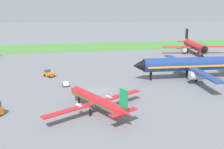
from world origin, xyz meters
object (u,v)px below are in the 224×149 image
(pushback_tug_near_gate, at_px, (49,73))
(airplane_foreground_turboprop, at_px, (97,100))
(baggage_cart_midfield, at_px, (66,84))
(airplane_midfield_jet, at_px, (189,64))
(airplane_parked_jet_far, at_px, (194,46))

(pushback_tug_near_gate, bearing_deg, airplane_foreground_turboprop, 161.50)
(pushback_tug_near_gate, distance_m, baggage_cart_midfield, 11.63)
(airplane_midfield_jet, relative_size, pushback_tug_near_gate, 8.55)
(airplane_midfield_jet, relative_size, airplane_parked_jet_far, 1.17)
(airplane_parked_jet_far, height_order, pushback_tug_near_gate, airplane_parked_jet_far)
(airplane_foreground_turboprop, relative_size, airplane_midfield_jet, 0.61)
(airplane_midfield_jet, height_order, airplane_parked_jet_far, airplane_midfield_jet)
(airplane_foreground_turboprop, xyz_separation_m, airplane_midfield_jet, (28.88, 19.31, 1.79))
(airplane_midfield_jet, xyz_separation_m, pushback_tug_near_gate, (-39.85, 9.60, -3.36))
(airplane_foreground_turboprop, distance_m, baggage_cart_midfield, 19.44)
(airplane_midfield_jet, xyz_separation_m, baggage_cart_midfield, (-34.93, -0.94, -3.70))
(airplane_midfield_jet, bearing_deg, pushback_tug_near_gate, -11.40)
(pushback_tug_near_gate, relative_size, baggage_cart_midfield, 1.56)
(airplane_foreground_turboprop, height_order, baggage_cart_midfield, airplane_foreground_turboprop)
(airplane_parked_jet_far, bearing_deg, airplane_foreground_turboprop, -33.48)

